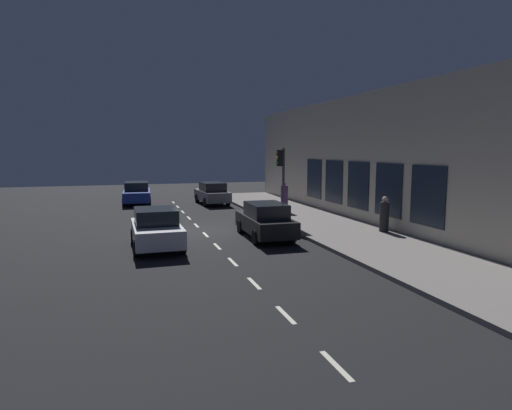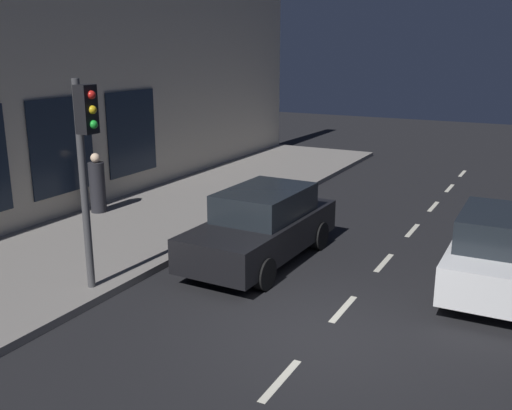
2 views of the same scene
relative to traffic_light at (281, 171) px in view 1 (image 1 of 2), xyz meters
name	(u,v)px [view 1 (image 1 of 2)]	position (x,y,z in m)	size (l,w,h in m)	color
ground_plane	(202,231)	(-4.32, -0.59, -2.80)	(60.00, 60.00, 0.00)	black
sidewalk	(319,223)	(1.93, -0.59, -2.72)	(4.50, 32.00, 0.15)	gray
building_facade	(364,159)	(4.48, -0.59, 0.61)	(0.65, 32.00, 6.84)	beige
lane_centre_line	(206,235)	(-4.32, -1.59, -2.79)	(0.12, 27.20, 0.01)	beige
traffic_light	(281,171)	(0.00, 0.00, 0.00)	(0.49, 0.32, 3.85)	#424244
parked_car_0	(156,229)	(-6.69, -3.75, -2.01)	(1.96, 3.91, 1.58)	silver
parked_car_1	(212,193)	(-1.75, 9.50, -2.01)	(2.00, 4.24, 1.58)	slate
parked_car_2	(265,220)	(-1.90, -3.11, -2.01)	(1.88, 4.35, 1.58)	black
parked_car_3	(137,193)	(-6.92, 11.36, -2.01)	(2.11, 4.45, 1.58)	#1E389E
pedestrian_0	(384,216)	(3.59, -3.99, -1.91)	(0.59, 0.59, 1.63)	#232328
pedestrian_1	(284,198)	(1.49, 3.45, -1.82)	(0.58, 0.58, 1.80)	#5B2D70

